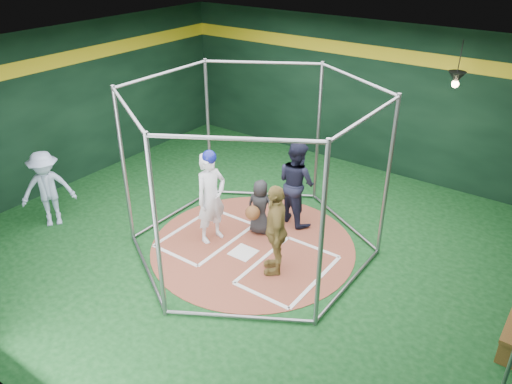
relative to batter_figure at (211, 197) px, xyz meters
The scene contains 12 objects.
room_shell 1.16m from the batter_figure, 18.71° to the left, with size 10.10×9.10×3.53m.
clay_disc 1.22m from the batter_figure, 18.18° to the left, with size 3.80×3.80×0.01m, color brown.
home_plate 1.18m from the batter_figure, ahead, with size 0.43×0.43×0.01m, color white.
batter_box_left 0.92m from the batter_figure, behind, with size 1.17×1.77×0.01m.
batter_box_right 1.94m from the batter_figure, ahead, with size 1.17×1.77×0.01m.
batting_cage 0.99m from the batter_figure, 18.18° to the left, with size 4.05×4.67×3.00m.
pendant_lamp_near 5.19m from the batter_figure, 52.41° to the left, with size 0.34×0.34×0.90m.
batter_figure is the anchor object (origin of this frame).
visitor_leopard 1.52m from the batter_figure, ahead, with size 0.96×0.40×1.64m, color tan.
catcher_figure 0.99m from the batter_figure, 49.78° to the left, with size 0.60×0.62×1.10m.
umpire 1.75m from the batter_figure, 57.87° to the left, with size 0.83×0.65×1.72m, color black.
bystander_blue 3.29m from the batter_figure, 154.23° to the right, with size 1.01×0.58×1.56m, color #A1B4D5.
Camera 1 is at (4.58, -6.29, 5.28)m, focal length 35.00 mm.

